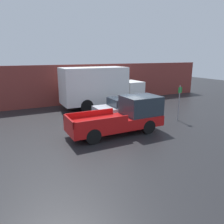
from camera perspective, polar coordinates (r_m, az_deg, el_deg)
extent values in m
plane|color=#232326|center=(14.12, 4.42, -3.99)|extent=(60.00, 60.00, 0.00)
cube|color=brown|center=(21.16, -7.38, 7.26)|extent=(28.00, 0.15, 3.68)
cube|color=red|center=(12.74, 0.90, -2.79)|extent=(5.62, 1.93, 0.61)
cube|color=#28333D|center=(13.39, 7.54, 1.79)|extent=(2.14, 1.82, 1.13)
cube|color=red|center=(12.92, -5.96, -0.46)|extent=(3.09, 0.10, 0.33)
cube|color=red|center=(11.29, -2.62, -2.60)|extent=(3.09, 0.10, 0.33)
cube|color=red|center=(11.63, -11.22, -2.35)|extent=(0.10, 1.93, 0.33)
cylinder|color=black|center=(14.36, 5.49, -1.95)|extent=(0.83, 0.26, 0.83)
cylinder|color=black|center=(13.03, 9.47, -3.82)|extent=(0.83, 0.26, 0.83)
cylinder|color=black|center=(12.91, -7.75, -3.92)|extent=(0.83, 0.26, 0.83)
cylinder|color=black|center=(11.41, -4.91, -6.35)|extent=(0.83, 0.26, 0.83)
cube|color=silver|center=(16.03, 3.32, 0.63)|extent=(4.47, 1.81, 0.68)
cube|color=#28333D|center=(15.96, 3.76, 2.84)|extent=(2.46, 1.59, 0.56)
cylinder|color=black|center=(17.47, 5.92, 0.76)|extent=(0.68, 0.22, 0.68)
cylinder|color=black|center=(16.18, 8.99, -0.45)|extent=(0.68, 0.22, 0.68)
cylinder|color=black|center=(16.18, -2.39, -0.29)|extent=(0.68, 0.22, 0.68)
cylinder|color=black|center=(14.78, 0.21, -1.72)|extent=(0.68, 0.22, 0.68)
cube|color=white|center=(20.61, 4.91, 5.73)|extent=(1.60, 2.38, 1.67)
cube|color=white|center=(18.85, -4.75, 6.98)|extent=(5.52, 2.51, 3.01)
cylinder|color=black|center=(21.55, 2.64, 3.98)|extent=(1.07, 0.30, 1.07)
cylinder|color=black|center=(19.67, 5.84, 2.90)|extent=(1.07, 0.30, 1.07)
cylinder|color=black|center=(19.75, -8.91, 2.85)|extent=(1.07, 0.30, 1.07)
cylinder|color=black|center=(17.69, -6.65, 1.56)|extent=(1.07, 0.30, 1.07)
cylinder|color=gray|center=(15.94, 17.08, 2.18)|extent=(0.07, 0.07, 2.48)
cube|color=#198C33|center=(15.76, 17.38, 5.50)|extent=(0.30, 0.02, 0.40)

